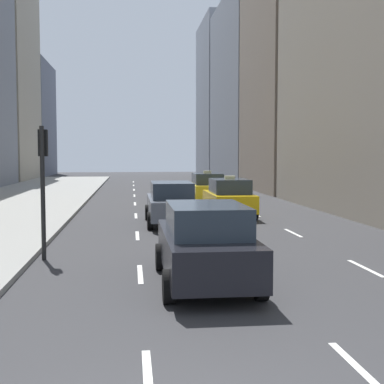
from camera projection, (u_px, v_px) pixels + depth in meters
The scene contains 8 objects.
sidewalk_left at pixel (16, 202), 30.76m from camera, with size 8.00×66.00×0.15m, color gray.
lane_markings at pixel (189, 209), 27.88m from camera, with size 5.72×56.00×0.01m.
building_row_right at pixel (287, 66), 42.62m from camera, with size 6.00×72.19×21.03m.
taxi_lead at pixel (207, 188), 31.30m from camera, with size 2.02×4.40×1.87m.
taxi_second at pixel (229, 197), 24.23m from camera, with size 2.02×4.40×1.87m.
sedan_black_near at pixel (171, 203), 21.61m from camera, with size 2.02×4.90×1.73m.
sedan_silver_behind at pixel (205, 243), 11.64m from camera, with size 2.02×4.75×1.78m.
traffic_light_pole at pixel (43, 171), 14.34m from camera, with size 0.24×0.42×3.60m.
Camera 1 is at (-0.39, -4.58, 2.86)m, focal length 50.00 mm.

